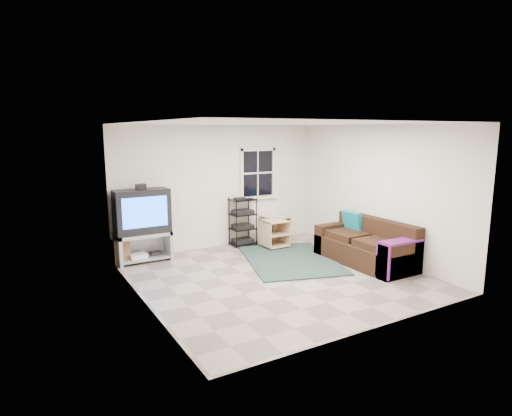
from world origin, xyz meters
TOP-DOWN VIEW (x-y plane):
  - room at (0.95, 2.27)m, footprint 4.60×4.62m
  - tv_unit at (-1.74, 2.02)m, footprint 1.02×0.51m
  - av_rack at (0.46, 2.09)m, footprint 0.53×0.39m
  - side_table_left at (0.95, 1.61)m, footprint 0.51×0.51m
  - side_table_right at (1.25, 2.05)m, footprint 0.57×0.58m
  - sofa at (1.87, -0.22)m, footprint 0.88×1.99m
  - shag_rug at (0.72, 0.63)m, footprint 2.21×2.61m
  - paper_bag at (-2.15, 2.13)m, footprint 0.32×0.22m

SIDE VIEW (x-z plane):
  - shag_rug at x=0.72m, z-range 0.00..0.03m
  - paper_bag at x=-2.15m, z-range 0.00..0.44m
  - sofa at x=1.87m, z-range -0.13..0.77m
  - side_table_left at x=0.95m, z-range 0.02..0.62m
  - side_table_right at x=1.25m, z-range 0.03..0.63m
  - av_rack at x=0.46m, z-range -0.07..0.99m
  - tv_unit at x=-1.74m, z-range 0.07..1.57m
  - room at x=0.95m, z-range -0.82..3.78m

